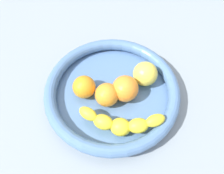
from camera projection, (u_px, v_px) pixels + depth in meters
The scene contains 7 objects.
kitchen_counter at pixel (112, 99), 62.02cm from camera, with size 120.00×120.00×3.00cm, color gray.
fruit_bowl at pixel (112, 92), 58.68cm from camera, with size 34.80×34.80×4.81cm.
banana_draped_left at pixel (121, 123), 51.74cm from camera, with size 20.86×7.42×4.90cm.
orange_front at pixel (84, 87), 56.90cm from camera, with size 5.86×5.86×5.86cm, color orange.
orange_mid_left at pixel (107, 95), 55.60cm from camera, with size 5.96×5.96×5.96cm, color orange.
orange_mid_right at pixel (125, 89), 56.02cm from camera, with size 6.68×6.68×6.68cm, color orange.
apple_yellow at pixel (145, 74), 58.75cm from camera, with size 6.45×6.45×6.45cm, color #E8CF49.
Camera 1 is at (-6.27, 30.14, 55.45)cm, focal length 36.27 mm.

